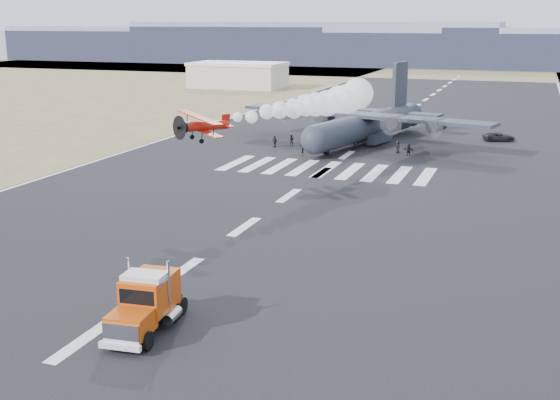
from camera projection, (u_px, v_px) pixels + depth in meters
The scene contains 21 objects.
ground at pixel (83, 341), 39.77m from camera, with size 500.00×500.00×0.00m, color black.
scrub_far at pixel (466, 71), 249.48m from camera, with size 500.00×80.00×0.00m, color #796245.
runway_markings at pixel (347, 155), 94.47m from camera, with size 60.00×260.00×0.01m, color silver, non-canonical shape.
ridge_seg_a at pixel (59, 44), 338.91m from camera, with size 150.00×50.00×13.00m, color gray.
ridge_seg_b at pixel (179, 43), 317.43m from camera, with size 150.00×50.00×15.00m, color gray.
ridge_seg_c at pixel (316, 42), 295.95m from camera, with size 150.00×50.00×17.00m, color gray.
ridge_seg_d at pixel (474, 49), 275.21m from camera, with size 150.00×50.00×13.00m, color gray.
hangar_left at pixel (238, 75), 188.11m from camera, with size 24.50×14.50×6.70m.
semi_truck at pixel (147, 302), 40.85m from camera, with size 3.19×7.90×3.49m.
aerobatic_biplane at pixel (203, 126), 64.82m from camera, with size 6.26×5.82×2.72m.
smoke_trail at pixel (335, 100), 83.71m from camera, with size 9.34×27.98×3.93m.
transport_aircraft at pixel (367, 123), 102.87m from camera, with size 38.77×31.68×11.31m.
support_vehicle at pixel (499, 137), 105.29m from camera, with size 2.15×4.66×1.30m, color black.
crew_a at pixel (356, 144), 98.21m from camera, with size 0.63×0.52×1.72m, color black.
crew_b at pixel (302, 146), 95.74m from camera, with size 0.88×0.55×1.82m, color black.
crew_c at pixel (333, 144), 98.38m from camera, with size 1.04×0.48×1.62m, color black.
crew_d at pixel (275, 141), 100.17m from camera, with size 0.96×0.49×1.63m, color black.
crew_e at pixel (398, 147), 95.72m from camera, with size 0.83×0.51×1.70m, color black.
crew_f at pixel (409, 150), 93.63m from camera, with size 1.48×0.48×1.59m, color black.
crew_g at pixel (323, 146), 96.10m from camera, with size 0.60×0.50×1.66m, color black.
crew_h at pixel (291, 140), 101.03m from camera, with size 0.80×0.50×1.65m, color black.
Camera 1 is at (22.88, -30.60, 17.63)m, focal length 45.00 mm.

